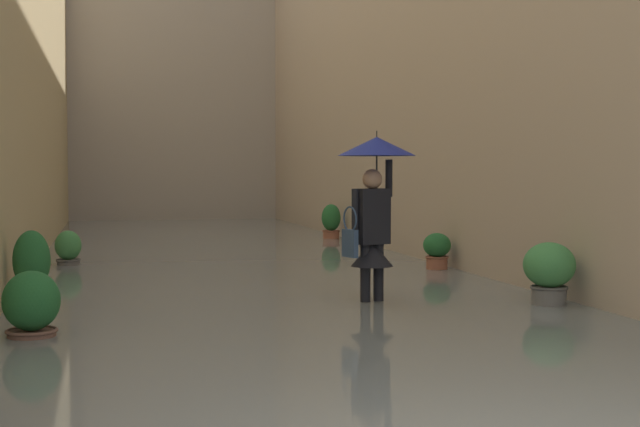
# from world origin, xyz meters

# --- Properties ---
(ground_plane) EXTENTS (60.23, 60.23, 0.00)m
(ground_plane) POSITION_xyz_m (0.00, -12.05, 0.00)
(ground_plane) COLOR #605B56
(flood_water) EXTENTS (7.19, 30.09, 0.19)m
(flood_water) POSITION_xyz_m (0.00, -12.05, 0.09)
(flood_water) COLOR slate
(flood_water) RESTS_ON ground_plane
(building_facade_far) EXTENTS (9.99, 1.80, 9.47)m
(building_facade_far) POSITION_xyz_m (0.00, -24.99, 4.74)
(building_facade_far) COLOR #A89989
(building_facade_far) RESTS_ON ground_plane
(person_wading) EXTENTS (0.92, 0.92, 2.18)m
(person_wading) POSITION_xyz_m (-0.95, -6.07, 1.48)
(person_wading) COLOR black
(person_wading) RESTS_ON ground_plane
(potted_plant_mid_right) EXTENTS (0.41, 0.41, 1.06)m
(potted_plant_mid_right) POSITION_xyz_m (2.91, -6.49, 0.59)
(potted_plant_mid_right) COLOR #9E563D
(potted_plant_mid_right) RESTS_ON ground_plane
(potted_plant_far_left) EXTENTS (0.43, 0.43, 0.75)m
(potted_plant_far_left) POSITION_xyz_m (-2.91, -9.12, 0.42)
(potted_plant_far_left) COLOR #9E563D
(potted_plant_far_left) RESTS_ON ground_plane
(potted_plant_near_right) EXTENTS (0.53, 0.53, 0.80)m
(potted_plant_near_right) POSITION_xyz_m (2.78, -4.69, 0.42)
(potted_plant_near_right) COLOR brown
(potted_plant_near_right) RESTS_ON ground_plane
(potted_plant_near_left) EXTENTS (0.60, 0.60, 0.90)m
(potted_plant_near_left) POSITION_xyz_m (-2.83, -5.36, 0.53)
(potted_plant_near_left) COLOR #66605B
(potted_plant_near_left) RESTS_ON ground_plane
(potted_plant_far_right) EXTENTS (0.42, 0.42, 0.75)m
(potted_plant_far_right) POSITION_xyz_m (2.70, -11.09, 0.39)
(potted_plant_far_right) COLOR #66605B
(potted_plant_far_right) RESTS_ON ground_plane
(potted_plant_mid_left) EXTENTS (0.43, 0.43, 0.96)m
(potted_plant_mid_left) POSITION_xyz_m (-2.85, -15.57, 0.51)
(potted_plant_mid_left) COLOR #9E563D
(potted_plant_mid_left) RESTS_ON ground_plane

